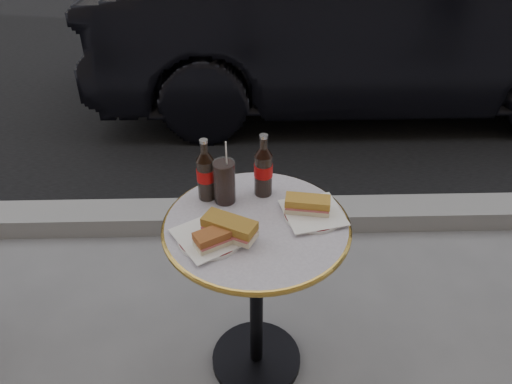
{
  "coord_description": "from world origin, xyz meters",
  "views": [
    {
      "loc": [
        -0.04,
        -1.27,
        1.76
      ],
      "look_at": [
        0.0,
        0.05,
        0.82
      ],
      "focal_mm": 35.0,
      "sensor_mm": 36.0,
      "label": 1
    }
  ],
  "objects_px": {
    "plate_left": "(210,237)",
    "parked_car": "(371,19)",
    "bistro_table": "(256,300)",
    "cola_glass": "(224,182)",
    "cola_bottle_left": "(205,169)",
    "cola_bottle_right": "(263,165)",
    "plate_right": "(313,214)"
  },
  "relations": [
    {
      "from": "plate_right",
      "to": "cola_bottle_right",
      "type": "relative_size",
      "value": 0.84
    },
    {
      "from": "cola_bottle_right",
      "to": "cola_bottle_left",
      "type": "bearing_deg",
      "value": -174.56
    },
    {
      "from": "plate_right",
      "to": "parked_car",
      "type": "height_order",
      "value": "parked_car"
    },
    {
      "from": "parked_car",
      "to": "cola_glass",
      "type": "bearing_deg",
      "value": 156.13
    },
    {
      "from": "parked_car",
      "to": "plate_right",
      "type": "bearing_deg",
      "value": 163.11
    },
    {
      "from": "cola_bottle_left",
      "to": "cola_bottle_right",
      "type": "distance_m",
      "value": 0.2
    },
    {
      "from": "plate_left",
      "to": "parked_car",
      "type": "distance_m",
      "value": 2.74
    },
    {
      "from": "plate_right",
      "to": "plate_left",
      "type": "bearing_deg",
      "value": -161.99
    },
    {
      "from": "bistro_table",
      "to": "cola_bottle_left",
      "type": "bearing_deg",
      "value": 138.69
    },
    {
      "from": "plate_left",
      "to": "cola_glass",
      "type": "bearing_deg",
      "value": 78.28
    },
    {
      "from": "plate_left",
      "to": "plate_right",
      "type": "distance_m",
      "value": 0.35
    },
    {
      "from": "bistro_table",
      "to": "plate_right",
      "type": "distance_m",
      "value": 0.42
    },
    {
      "from": "plate_left",
      "to": "parked_car",
      "type": "height_order",
      "value": "parked_car"
    },
    {
      "from": "plate_left",
      "to": "cola_bottle_right",
      "type": "xyz_separation_m",
      "value": [
        0.18,
        0.24,
        0.11
      ]
    },
    {
      "from": "cola_bottle_right",
      "to": "parked_car",
      "type": "distance_m",
      "value": 2.46
    },
    {
      "from": "plate_left",
      "to": "parked_car",
      "type": "bearing_deg",
      "value": 67.23
    },
    {
      "from": "plate_left",
      "to": "cola_bottle_left",
      "type": "bearing_deg",
      "value": 95.28
    },
    {
      "from": "plate_left",
      "to": "cola_bottle_right",
      "type": "bearing_deg",
      "value": 54.17
    },
    {
      "from": "plate_right",
      "to": "cola_glass",
      "type": "xyz_separation_m",
      "value": [
        -0.29,
        0.09,
        0.07
      ]
    },
    {
      "from": "plate_left",
      "to": "cola_glass",
      "type": "xyz_separation_m",
      "value": [
        0.04,
        0.2,
        0.07
      ]
    },
    {
      "from": "bistro_table",
      "to": "cola_glass",
      "type": "relative_size",
      "value": 4.66
    },
    {
      "from": "bistro_table",
      "to": "cola_bottle_right",
      "type": "height_order",
      "value": "cola_bottle_right"
    },
    {
      "from": "plate_left",
      "to": "cola_bottle_left",
      "type": "height_order",
      "value": "cola_bottle_left"
    },
    {
      "from": "cola_glass",
      "to": "parked_car",
      "type": "xyz_separation_m",
      "value": [
        1.02,
        2.33,
        -0.15
      ]
    },
    {
      "from": "cola_bottle_right",
      "to": "cola_glass",
      "type": "xyz_separation_m",
      "value": [
        -0.13,
        -0.04,
        -0.04
      ]
    },
    {
      "from": "plate_left",
      "to": "cola_glass",
      "type": "distance_m",
      "value": 0.22
    },
    {
      "from": "cola_bottle_left",
      "to": "cola_glass",
      "type": "height_order",
      "value": "cola_bottle_left"
    },
    {
      "from": "cola_bottle_left",
      "to": "cola_bottle_right",
      "type": "bearing_deg",
      "value": 5.44
    },
    {
      "from": "bistro_table",
      "to": "parked_car",
      "type": "distance_m",
      "value": 2.63
    },
    {
      "from": "cola_bottle_left",
      "to": "plate_left",
      "type": "bearing_deg",
      "value": -84.72
    },
    {
      "from": "cola_bottle_left",
      "to": "parked_car",
      "type": "relative_size",
      "value": 0.06
    },
    {
      "from": "bistro_table",
      "to": "plate_right",
      "type": "xyz_separation_m",
      "value": [
        0.19,
        0.03,
        0.37
      ]
    }
  ]
}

